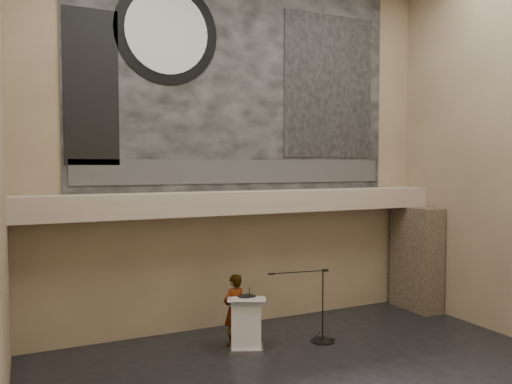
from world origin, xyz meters
TOP-DOWN VIEW (x-y plane):
  - wall_back at (0.00, 4.00)m, footprint 10.00×0.02m
  - soffit at (0.00, 3.60)m, footprint 10.00×0.80m
  - sprinkler_left at (-1.60, 3.55)m, footprint 0.04×0.04m
  - sprinkler_right at (1.90, 3.55)m, footprint 0.04×0.04m
  - banner at (0.00, 3.97)m, footprint 8.00×0.05m
  - banner_text_strip at (0.00, 3.93)m, footprint 7.76×0.02m
  - banner_clock_rim at (-1.80, 3.93)m, footprint 2.30×0.02m
  - banner_clock_face at (-1.80, 3.91)m, footprint 1.84×0.02m
  - banner_building_print at (2.40, 3.93)m, footprint 2.60×0.02m
  - banner_brick_print at (-3.40, 3.93)m, footprint 1.10×0.02m
  - stone_pier at (4.65, 3.15)m, footprint 0.60×1.40m
  - lectern at (-0.64, 2.32)m, footprint 0.92×0.80m
  - binder at (-0.62, 2.32)m, footprint 0.35×0.31m
  - papers at (-0.79, 2.26)m, footprint 0.25×0.33m
  - speaker_person at (-0.74, 2.69)m, footprint 0.63×0.50m
  - mic_stand at (1.03, 2.10)m, footprint 1.47×0.52m

SIDE VIEW (x-z plane):
  - mic_stand at x=1.03m, z-range -0.55..1.03m
  - lectern at x=-0.64m, z-range -0.02..1.12m
  - speaker_person at x=-0.74m, z-range 0.00..1.52m
  - papers at x=-0.79m, z-range 1.10..1.10m
  - binder at x=-0.62m, z-range 1.10..1.14m
  - stone_pier at x=4.65m, z-range 0.00..2.70m
  - sprinkler_left at x=-1.60m, z-range 2.64..2.70m
  - sprinkler_right at x=1.90m, z-range 2.64..2.70m
  - soffit at x=0.00m, z-range 2.70..3.20m
  - banner_text_strip at x=0.00m, z-range 3.38..3.93m
  - wall_back at x=0.00m, z-range 0.00..8.50m
  - banner_brick_print at x=-3.40m, z-range 3.80..7.00m
  - banner at x=0.00m, z-range 3.20..8.20m
  - banner_building_print at x=2.40m, z-range 4.00..7.60m
  - banner_clock_rim at x=-1.80m, z-range 5.55..7.85m
  - banner_clock_face at x=-1.80m, z-range 5.78..7.62m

